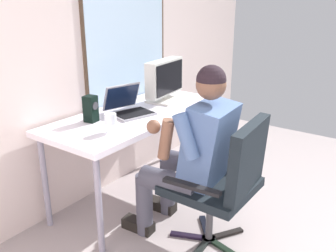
{
  "coord_description": "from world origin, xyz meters",
  "views": [
    {
      "loc": [
        -2.16,
        0.15,
        1.64
      ],
      "look_at": [
        -0.14,
        1.6,
        0.76
      ],
      "focal_mm": 39.53,
      "sensor_mm": 36.0,
      "label": 1
    }
  ],
  "objects_px": {
    "person_seated": "(192,151)",
    "crt_monitor": "(165,79)",
    "wine_glass": "(110,120)",
    "office_chair": "(226,177)",
    "laptop": "(128,106)",
    "desk_speaker": "(91,109)",
    "desk": "(138,119)"
  },
  "relations": [
    {
      "from": "office_chair",
      "to": "crt_monitor",
      "type": "bearing_deg",
      "value": 57.72
    },
    {
      "from": "office_chair",
      "to": "laptop",
      "type": "xyz_separation_m",
      "value": [
        0.12,
        0.95,
        0.29
      ]
    },
    {
      "from": "wine_glass",
      "to": "desk_speaker",
      "type": "distance_m",
      "value": 0.28
    },
    {
      "from": "crt_monitor",
      "to": "wine_glass",
      "type": "xyz_separation_m",
      "value": [
        -0.85,
        -0.17,
        -0.11
      ]
    },
    {
      "from": "person_seated",
      "to": "wine_glass",
      "type": "relative_size",
      "value": 9.46
    },
    {
      "from": "office_chair",
      "to": "wine_glass",
      "type": "distance_m",
      "value": 0.86
    },
    {
      "from": "crt_monitor",
      "to": "desk_speaker",
      "type": "distance_m",
      "value": 0.79
    },
    {
      "from": "desk",
      "to": "wine_glass",
      "type": "height_order",
      "value": "wine_glass"
    },
    {
      "from": "crt_monitor",
      "to": "wine_glass",
      "type": "distance_m",
      "value": 0.87
    },
    {
      "from": "wine_glass",
      "to": "person_seated",
      "type": "bearing_deg",
      "value": -63.19
    },
    {
      "from": "person_seated",
      "to": "desk",
      "type": "bearing_deg",
      "value": 72.67
    },
    {
      "from": "office_chair",
      "to": "wine_glass",
      "type": "height_order",
      "value": "office_chair"
    },
    {
      "from": "office_chair",
      "to": "desk_speaker",
      "type": "xyz_separation_m",
      "value": [
        -0.19,
        1.03,
        0.33
      ]
    },
    {
      "from": "crt_monitor",
      "to": "laptop",
      "type": "relative_size",
      "value": 1.24
    },
    {
      "from": "crt_monitor",
      "to": "wine_glass",
      "type": "relative_size",
      "value": 3.68
    },
    {
      "from": "office_chair",
      "to": "laptop",
      "type": "height_order",
      "value": "laptop"
    },
    {
      "from": "laptop",
      "to": "desk",
      "type": "bearing_deg",
      "value": -40.18
    },
    {
      "from": "wine_glass",
      "to": "desk",
      "type": "bearing_deg",
      "value": 17.9
    },
    {
      "from": "laptop",
      "to": "office_chair",
      "type": "bearing_deg",
      "value": -97.49
    },
    {
      "from": "desk",
      "to": "person_seated",
      "type": "distance_m",
      "value": 0.68
    },
    {
      "from": "person_seated",
      "to": "desk_speaker",
      "type": "height_order",
      "value": "person_seated"
    },
    {
      "from": "desk",
      "to": "office_chair",
      "type": "relative_size",
      "value": 1.72
    },
    {
      "from": "office_chair",
      "to": "wine_glass",
      "type": "relative_size",
      "value": 6.97
    },
    {
      "from": "person_seated",
      "to": "crt_monitor",
      "type": "relative_size",
      "value": 2.57
    },
    {
      "from": "desk",
      "to": "office_chair",
      "type": "distance_m",
      "value": 0.93
    },
    {
      "from": "desk_speaker",
      "to": "office_chair",
      "type": "bearing_deg",
      "value": -79.39
    },
    {
      "from": "person_seated",
      "to": "wine_glass",
      "type": "height_order",
      "value": "person_seated"
    },
    {
      "from": "desk_speaker",
      "to": "crt_monitor",
      "type": "bearing_deg",
      "value": -7.97
    },
    {
      "from": "wine_glass",
      "to": "desk_speaker",
      "type": "xyz_separation_m",
      "value": [
        0.08,
        0.27,
        0.01
      ]
    },
    {
      "from": "person_seated",
      "to": "desk_speaker",
      "type": "relative_size",
      "value": 6.38
    },
    {
      "from": "person_seated",
      "to": "laptop",
      "type": "height_order",
      "value": "person_seated"
    },
    {
      "from": "desk",
      "to": "person_seated",
      "type": "xyz_separation_m",
      "value": [
        -0.2,
        -0.65,
        -0.05
      ]
    }
  ]
}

